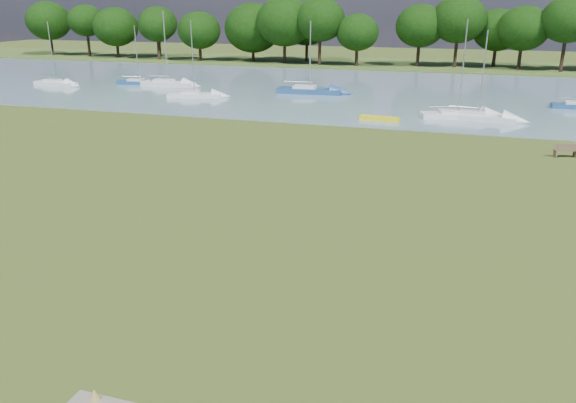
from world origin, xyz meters
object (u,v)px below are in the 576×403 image
(kayak, at_px, (379,118))
(sailboat_3, at_px, (309,89))
(sailboat_1, at_px, (194,94))
(sailboat_9, at_px, (457,113))
(sailboat_6, at_px, (55,82))
(riverbank_bench, at_px, (566,150))
(sailboat_2, at_px, (139,81))
(sailboat_4, at_px, (167,82))
(sailboat_7, at_px, (477,115))

(kayak, bearing_deg, sailboat_3, 134.99)
(sailboat_1, height_order, sailboat_3, sailboat_1)
(sailboat_9, bearing_deg, sailboat_6, 155.26)
(riverbank_bench, distance_m, sailboat_3, 31.29)
(sailboat_2, xyz_separation_m, sailboat_3, (21.86, -0.69, 0.10))
(sailboat_2, distance_m, sailboat_3, 21.87)
(sailboat_1, xyz_separation_m, sailboat_4, (-6.90, 6.73, 0.10))
(sailboat_3, bearing_deg, sailboat_9, -34.28)
(sailboat_2, height_order, sailboat_4, sailboat_4)
(sailboat_4, bearing_deg, riverbank_bench, -28.32)
(sailboat_3, bearing_deg, riverbank_bench, -45.93)
(sailboat_6, xyz_separation_m, sailboat_7, (48.76, -6.76, -0.02))
(riverbank_bench, relative_size, sailboat_2, 0.22)
(riverbank_bench, height_order, sailboat_9, sailboat_9)
(sailboat_1, relative_size, sailboat_7, 1.06)
(sailboat_1, distance_m, sailboat_9, 27.10)
(sailboat_1, height_order, sailboat_7, sailboat_1)
(riverbank_bench, height_order, sailboat_1, sailboat_1)
(kayak, distance_m, sailboat_4, 30.57)
(sailboat_4, relative_size, sailboat_7, 1.17)
(sailboat_1, xyz_separation_m, sailboat_9, (26.91, -3.23, 0.00))
(sailboat_1, relative_size, sailboat_9, 0.96)
(kayak, height_order, sailboat_1, sailboat_1)
(sailboat_2, relative_size, sailboat_6, 0.94)
(riverbank_bench, relative_size, sailboat_6, 0.21)
(sailboat_1, relative_size, sailboat_3, 1.02)
(sailboat_2, relative_size, sailboat_7, 0.94)
(sailboat_4, bearing_deg, kayak, -26.23)
(kayak, height_order, sailboat_3, sailboat_3)
(sailboat_3, bearing_deg, sailboat_4, 174.90)
(sailboat_4, distance_m, sailboat_6, 13.76)
(sailboat_4, distance_m, sailboat_7, 36.92)
(riverbank_bench, bearing_deg, sailboat_4, 134.27)
(kayak, xyz_separation_m, sailboat_6, (-40.85, 9.71, 0.25))
(sailboat_3, relative_size, sailboat_7, 1.04)
(sailboat_3, bearing_deg, sailboat_7, -32.66)
(sailboat_1, bearing_deg, sailboat_6, 155.30)
(kayak, relative_size, sailboat_2, 0.49)
(sailboat_1, height_order, sailboat_6, sailboat_1)
(kayak, relative_size, sailboat_9, 0.42)
(sailboat_3, distance_m, sailboat_4, 17.78)
(sailboat_3, bearing_deg, sailboat_6, -178.00)
(sailboat_7, bearing_deg, kayak, -149.24)
(sailboat_2, xyz_separation_m, sailboat_6, (-9.21, -3.75, 0.02))
(sailboat_6, height_order, sailboat_7, sailboat_6)
(sailboat_1, xyz_separation_m, sailboat_7, (28.56, -3.54, 0.00))
(sailboat_2, xyz_separation_m, sailboat_7, (39.55, -10.51, 0.00))
(kayak, xyz_separation_m, sailboat_7, (7.91, 2.95, 0.23))
(riverbank_bench, distance_m, sailboat_9, 13.57)
(sailboat_1, bearing_deg, sailboat_2, 131.97)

